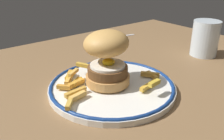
{
  "coord_description": "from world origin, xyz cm",
  "views": [
    {
      "loc": [
        -23.12,
        -36.6,
        25.05
      ],
      "look_at": [
        5.55,
        -0.72,
        4.6
      ],
      "focal_mm": 39.07,
      "sensor_mm": 36.0,
      "label": 1
    }
  ],
  "objects": [
    {
      "name": "ground_plane",
      "position": [
        0.0,
        0.0,
        -2.0
      ],
      "size": [
        128.4,
        82.61,
        4.0
      ],
      "primitive_type": "cube",
      "color": "brown"
    },
    {
      "name": "dinner_plate",
      "position": [
        5.55,
        -0.72,
        0.84
      ],
      "size": [
        26.73,
        26.73,
        1.6
      ],
      "color": "white",
      "rests_on": "ground_plane"
    },
    {
      "name": "fork",
      "position": [
        31.38,
        29.56,
        0.18
      ],
      "size": [
        14.29,
        4.9,
        0.36
      ],
      "color": "silver",
      "rests_on": "ground_plane"
    },
    {
      "name": "fries_pile",
      "position": [
        2.39,
        0.93,
        2.32
      ],
      "size": [
        23.23,
        19.43,
        2.64
      ],
      "color": "gold",
      "rests_on": "dinner_plate"
    },
    {
      "name": "water_glass",
      "position": [
        39.66,
        -0.72,
        4.39
      ],
      "size": [
        7.53,
        7.53,
        10.07
      ],
      "color": "silver",
      "rests_on": "ground_plane"
    },
    {
      "name": "burger",
      "position": [
        5.35,
        0.65,
        7.34
      ],
      "size": [
        13.11,
        12.98,
        11.27
      ],
      "color": "tan",
      "rests_on": "dinner_plate"
    }
  ]
}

